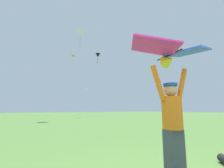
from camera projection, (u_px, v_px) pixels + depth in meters
kite_flyer_person at (173, 122)px, 2.71m from camera, size 0.81×0.40×1.92m
held_stunt_kite at (171, 53)px, 2.84m from camera, size 1.68×1.02×0.39m
distant_kite_green_far_center at (86, 89)px, 37.42m from camera, size 0.90×0.94×0.46m
distant_kite_black_mid_left at (98, 55)px, 26.57m from camera, size 1.03×0.96×1.82m
distant_kite_orange_high_left at (73, 56)px, 34.32m from camera, size 0.91×0.91×0.29m
distant_kite_white_mid_right at (80, 33)px, 19.04m from camera, size 1.22×1.24×2.35m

